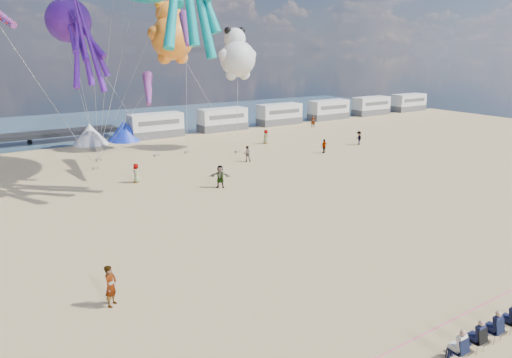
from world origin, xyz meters
name	(u,v)px	position (x,y,z in m)	size (l,w,h in m)	color
ground	(341,279)	(0.00, 0.00, 0.00)	(120.00, 120.00, 0.00)	tan
water	(80,125)	(0.00, 55.00, 0.02)	(120.00, 120.00, 0.00)	#365267
motorhome_0	(156,125)	(6.00, 40.00, 1.50)	(6.60, 2.50, 3.00)	silver
motorhome_1	(223,119)	(15.50, 40.00, 1.50)	(6.60, 2.50, 3.00)	silver
motorhome_2	(279,114)	(25.00, 40.00, 1.50)	(6.60, 2.50, 3.00)	silver
motorhome_3	(328,110)	(34.50, 40.00, 1.50)	(6.60, 2.50, 3.00)	silver
motorhome_4	(371,106)	(44.00, 40.00, 1.50)	(6.60, 2.50, 3.00)	silver
motorhome_5	(409,102)	(53.50, 40.00, 1.50)	(6.60, 2.50, 3.00)	silver
tent_white	(90,134)	(-2.00, 40.00, 1.20)	(4.00, 4.00, 2.40)	white
tent_blue	(124,131)	(2.00, 40.00, 1.20)	(4.00, 4.00, 2.40)	#1933CC
spectator_row	(493,325)	(1.50, -6.61, 0.65)	(6.10, 0.90, 1.30)	black
rope_line	(430,331)	(0.00, -5.00, 0.02)	(0.03, 0.03, 34.00)	#F2338C
standing_person	(111,286)	(-9.90, 3.67, 0.93)	(0.68, 0.45, 1.87)	tan
beachgoer_0	(266,137)	(15.34, 29.25, 0.82)	(0.60, 0.39, 1.64)	#7F6659
beachgoer_1	(247,154)	(8.79, 22.84, 0.79)	(0.77, 0.50, 1.57)	#7F6659
beachgoer_2	(359,138)	(24.06, 22.91, 0.78)	(0.76, 0.59, 1.57)	#7F6659
beachgoer_3	(324,146)	(17.74, 21.69, 0.75)	(0.97, 0.56, 1.50)	#7F6659
beachgoer_4	(220,177)	(2.38, 16.53, 0.91)	(1.07, 0.44, 1.82)	#7F6659
beachgoer_5	(313,121)	(27.44, 35.21, 0.87)	(1.62, 0.51, 1.74)	#7F6659
beachgoer_6	(136,173)	(-2.76, 21.57, 0.80)	(0.59, 0.38, 1.61)	#7F6659
sandbag_a	(96,168)	(-4.50, 27.85, 0.11)	(0.50, 0.35, 0.22)	gray
sandbag_b	(157,155)	(2.12, 29.83, 0.11)	(0.50, 0.35, 0.22)	gray
sandbag_c	(238,152)	(10.07, 26.81, 0.11)	(0.50, 0.35, 0.22)	gray
sandbag_d	(187,152)	(5.51, 29.68, 0.11)	(0.50, 0.35, 0.22)	gray
sandbag_e	(99,160)	(-3.44, 31.03, 0.11)	(0.50, 0.35, 0.22)	gray
kite_octopus_purple	(68,21)	(-5.35, 28.91, 13.02)	(3.72, 8.68, 9.92)	#4B1495
kite_panda	(238,59)	(11.39, 28.85, 9.69)	(4.60, 4.33, 6.50)	silver
kite_teddy_orange	(172,38)	(5.35, 31.96, 11.76)	(5.37, 5.05, 7.58)	orange
windsock_mid	(186,29)	(3.22, 23.80, 12.33)	(1.00, 6.29, 6.29)	red
windsock_right	(148,89)	(-0.83, 22.82, 7.44)	(0.90, 4.39, 4.39)	red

